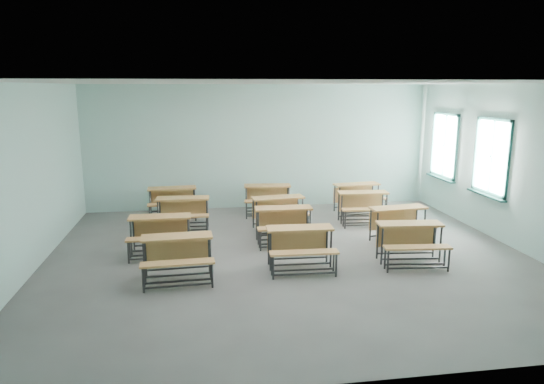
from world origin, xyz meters
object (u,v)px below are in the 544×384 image
at_px(desk_unit_r0c2, 411,237).
at_px(desk_unit_r3c2, 358,194).
at_px(desk_unit_r1c1, 284,220).
at_px(desk_unit_r2c0, 183,209).
at_px(desk_unit_r0c0, 177,251).
at_px(desk_unit_r0c1, 301,242).
at_px(desk_unit_r2c1, 279,208).
at_px(desk_unit_r1c2, 400,219).
at_px(desk_unit_r3c0, 172,198).
at_px(desk_unit_r1c0, 160,229).
at_px(desk_unit_r3c1, 268,195).
at_px(desk_unit_r2c2, 364,203).

distance_m(desk_unit_r0c2, desk_unit_r3c2, 3.66).
height_order(desk_unit_r1c1, desk_unit_r2c0, same).
relative_size(desk_unit_r0c2, desk_unit_r1c1, 1.05).
distance_m(desk_unit_r0c0, desk_unit_r0c1, 2.11).
relative_size(desk_unit_r2c1, desk_unit_r3c2, 1.00).
height_order(desk_unit_r1c2, desk_unit_r3c0, same).
distance_m(desk_unit_r1c0, desk_unit_r3c1, 3.61).
bearing_deg(desk_unit_r2c2, desk_unit_r0c2, -86.91).
xyz_separation_m(desk_unit_r0c1, desk_unit_r2c1, (0.03, 2.42, 0.00)).
bearing_deg(desk_unit_r2c2, desk_unit_r0c0, -141.69).
height_order(desk_unit_r0c0, desk_unit_r1c0, same).
relative_size(desk_unit_r0c1, desk_unit_r2c1, 0.96).
bearing_deg(desk_unit_r0c1, desk_unit_r3c0, 123.86).
distance_m(desk_unit_r0c1, desk_unit_r1c1, 1.46).
xyz_separation_m(desk_unit_r1c2, desk_unit_r3c1, (-2.35, 2.68, 0.00)).
relative_size(desk_unit_r1c1, desk_unit_r3c1, 0.96).
relative_size(desk_unit_r2c2, desk_unit_r3c1, 0.99).
bearing_deg(desk_unit_r0c2, desk_unit_r0c1, -175.20).
distance_m(desk_unit_r1c0, desk_unit_r2c0, 1.58).
bearing_deg(desk_unit_r1c2, desk_unit_r1c0, 173.60).
bearing_deg(desk_unit_r1c1, desk_unit_r3c0, 135.87).
distance_m(desk_unit_r1c2, desk_unit_r2c2, 1.55).
bearing_deg(desk_unit_r3c0, desk_unit_r1c1, -48.31).
relative_size(desk_unit_r0c0, desk_unit_r3c2, 0.96).
bearing_deg(desk_unit_r0c1, desk_unit_r2c2, 54.12).
distance_m(desk_unit_r0c1, desk_unit_r3c1, 3.80).
xyz_separation_m(desk_unit_r2c0, desk_unit_r3c2, (4.36, 0.94, 0.00)).
relative_size(desk_unit_r0c2, desk_unit_r2c1, 0.99).
xyz_separation_m(desk_unit_r2c0, desk_unit_r3c0, (-0.28, 1.17, 0.00)).
distance_m(desk_unit_r0c1, desk_unit_r1c2, 2.57).
relative_size(desk_unit_r3c0, desk_unit_r3c1, 0.98).
bearing_deg(desk_unit_r0c1, desk_unit_r2c0, 130.21).
distance_m(desk_unit_r3c1, desk_unit_r3c2, 2.30).
xyz_separation_m(desk_unit_r1c1, desk_unit_r1c2, (2.35, -0.34, 0.00)).
height_order(desk_unit_r2c0, desk_unit_r2c2, same).
distance_m(desk_unit_r0c0, desk_unit_r0c2, 4.13).
height_order(desk_unit_r0c0, desk_unit_r3c2, same).
bearing_deg(desk_unit_r3c0, desk_unit_r2c1, -33.41).
height_order(desk_unit_r0c1, desk_unit_r0c2, same).
bearing_deg(desk_unit_r2c1, desk_unit_r3c1, 85.92).
relative_size(desk_unit_r1c1, desk_unit_r1c2, 0.95).
bearing_deg(desk_unit_r3c0, desk_unit_r0c0, -88.97).
xyz_separation_m(desk_unit_r1c0, desk_unit_r1c1, (2.45, 0.31, 0.00)).
distance_m(desk_unit_r1c1, desk_unit_r1c2, 2.37).
relative_size(desk_unit_r1c2, desk_unit_r2c1, 0.99).
xyz_separation_m(desk_unit_r2c1, desk_unit_r2c2, (2.04, 0.23, 0.00)).
height_order(desk_unit_r0c0, desk_unit_r1c2, same).
bearing_deg(desk_unit_r0c2, desk_unit_r3c2, 91.94).
distance_m(desk_unit_r2c0, desk_unit_r2c1, 2.14).
xyz_separation_m(desk_unit_r1c0, desk_unit_r1c2, (4.80, -0.03, 0.00)).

